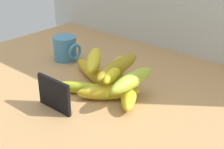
% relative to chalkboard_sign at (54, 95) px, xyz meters
% --- Properties ---
extents(counter_top, '(1.10, 0.76, 0.03)m').
position_rel_chalkboard_sign_xyz_m(counter_top, '(0.01, 0.16, -0.05)').
color(counter_top, tan).
rests_on(counter_top, ground).
extents(chalkboard_sign, '(0.11, 0.02, 0.08)m').
position_rel_chalkboard_sign_xyz_m(chalkboard_sign, '(0.00, 0.00, 0.00)').
color(chalkboard_sign, black).
rests_on(chalkboard_sign, counter_top).
extents(coffee_mug, '(0.09, 0.08, 0.08)m').
position_rel_chalkboard_sign_xyz_m(coffee_mug, '(-0.22, 0.23, 0.00)').
color(coffee_mug, teal).
rests_on(coffee_mug, counter_top).
extents(banana_0, '(0.15, 0.15, 0.04)m').
position_rel_chalkboard_sign_xyz_m(banana_0, '(0.07, 0.13, -0.02)').
color(banana_0, yellow).
rests_on(banana_0, counter_top).
extents(banana_1, '(0.21, 0.11, 0.04)m').
position_rel_chalkboard_sign_xyz_m(banana_1, '(-0.05, 0.19, -0.02)').
color(banana_1, gold).
rests_on(banana_1, counter_top).
extents(banana_2, '(0.12, 0.18, 0.04)m').
position_rel_chalkboard_sign_xyz_m(banana_2, '(0.04, 0.18, -0.02)').
color(banana_2, gold).
rests_on(banana_2, counter_top).
extents(banana_3, '(0.18, 0.12, 0.03)m').
position_rel_chalkboard_sign_xyz_m(banana_3, '(-0.00, 0.10, -0.02)').
color(banana_3, '#B2C127').
rests_on(banana_3, counter_top).
extents(banana_4, '(0.14, 0.18, 0.04)m').
position_rel_chalkboard_sign_xyz_m(banana_4, '(0.11, 0.17, -0.02)').
color(banana_4, yellow).
rests_on(banana_4, counter_top).
extents(banana_5, '(0.07, 0.20, 0.04)m').
position_rel_chalkboard_sign_xyz_m(banana_5, '(0.04, 0.20, 0.02)').
color(banana_5, '#A4881C').
rests_on(banana_5, banana_2).
extents(banana_6, '(0.04, 0.17, 0.04)m').
position_rel_chalkboard_sign_xyz_m(banana_6, '(0.12, 0.15, 0.02)').
color(banana_6, '#ABC238').
rests_on(banana_6, banana_4).
extents(banana_7, '(0.11, 0.18, 0.04)m').
position_rel_chalkboard_sign_xyz_m(banana_7, '(0.04, 0.18, 0.02)').
color(banana_7, yellow).
rests_on(banana_7, banana_2).
extents(banana_8, '(0.14, 0.16, 0.04)m').
position_rel_chalkboard_sign_xyz_m(banana_8, '(-0.04, 0.19, 0.02)').
color(banana_8, yellow).
rests_on(banana_8, banana_1).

